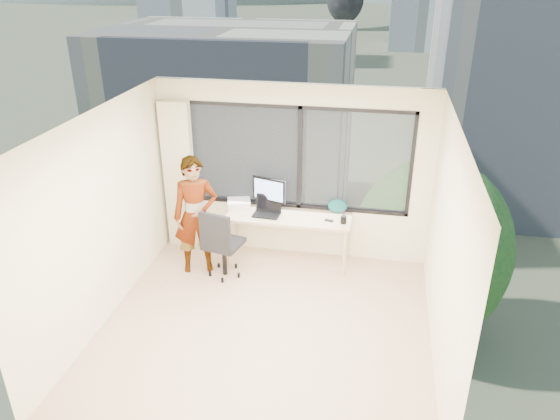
% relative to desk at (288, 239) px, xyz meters
% --- Properties ---
extents(floor, '(4.00, 4.00, 0.01)m').
position_rel_desk_xyz_m(floor, '(0.00, -1.66, -0.38)').
color(floor, tan).
rests_on(floor, ground).
extents(ceiling, '(4.00, 4.00, 0.01)m').
position_rel_desk_xyz_m(ceiling, '(0.00, -1.66, 2.23)').
color(ceiling, white).
rests_on(ceiling, ground).
extents(wall_front, '(4.00, 0.01, 2.60)m').
position_rel_desk_xyz_m(wall_front, '(0.00, -3.66, 0.93)').
color(wall_front, beige).
rests_on(wall_front, ground).
extents(wall_left, '(0.01, 4.00, 2.60)m').
position_rel_desk_xyz_m(wall_left, '(-2.00, -1.66, 0.93)').
color(wall_left, beige).
rests_on(wall_left, ground).
extents(wall_right, '(0.01, 4.00, 2.60)m').
position_rel_desk_xyz_m(wall_right, '(2.00, -1.66, 0.93)').
color(wall_right, beige).
rests_on(wall_right, ground).
extents(window_wall, '(3.30, 0.16, 1.55)m').
position_rel_desk_xyz_m(window_wall, '(0.05, 0.34, 1.15)').
color(window_wall, black).
rests_on(window_wall, ground).
extents(curtain, '(0.45, 0.14, 2.30)m').
position_rel_desk_xyz_m(curtain, '(-1.72, 0.22, 0.77)').
color(curtain, '#F4E3BF').
rests_on(curtain, floor).
extents(desk, '(1.80, 0.60, 0.75)m').
position_rel_desk_xyz_m(desk, '(0.00, 0.00, 0.00)').
color(desk, tan).
rests_on(desk, floor).
extents(chair, '(0.65, 0.65, 1.07)m').
position_rel_desk_xyz_m(chair, '(-0.83, -0.55, 0.16)').
color(chair, black).
rests_on(chair, floor).
extents(person, '(0.73, 0.61, 1.72)m').
position_rel_desk_xyz_m(person, '(-1.24, -0.47, 0.49)').
color(person, '#2D2D33').
rests_on(person, floor).
extents(monitor, '(0.53, 0.25, 0.52)m').
position_rel_desk_xyz_m(monitor, '(-0.31, 0.11, 0.64)').
color(monitor, black).
rests_on(monitor, desk).
extents(game_console, '(0.41, 0.37, 0.08)m').
position_rel_desk_xyz_m(game_console, '(-0.80, 0.22, 0.42)').
color(game_console, white).
rests_on(game_console, desk).
extents(laptop, '(0.40, 0.42, 0.25)m').
position_rel_desk_xyz_m(laptop, '(-0.32, -0.04, 0.50)').
color(laptop, black).
rests_on(laptop, desk).
extents(cellphone, '(0.13, 0.08, 0.01)m').
position_rel_desk_xyz_m(cellphone, '(0.59, -0.05, 0.38)').
color(cellphone, black).
rests_on(cellphone, desk).
extents(pen_cup, '(0.10, 0.10, 0.11)m').
position_rel_desk_xyz_m(pen_cup, '(0.80, -0.09, 0.43)').
color(pen_cup, black).
rests_on(pen_cup, desk).
extents(handbag, '(0.31, 0.21, 0.22)m').
position_rel_desk_xyz_m(handbag, '(0.68, 0.24, 0.48)').
color(handbag, '#0B4043').
rests_on(handbag, desk).
extents(exterior_ground, '(400.00, 400.00, 0.04)m').
position_rel_desk_xyz_m(exterior_ground, '(0.00, 118.34, -14.38)').
color(exterior_ground, '#515B3D').
rests_on(exterior_ground, ground).
extents(near_bldg_a, '(16.00, 12.00, 14.00)m').
position_rel_desk_xyz_m(near_bldg_a, '(-9.00, 28.34, -7.38)').
color(near_bldg_a, beige).
rests_on(near_bldg_a, exterior_ground).
extents(near_bldg_b, '(14.00, 13.00, 16.00)m').
position_rel_desk_xyz_m(near_bldg_b, '(12.00, 36.34, -6.38)').
color(near_bldg_b, silver).
rests_on(near_bldg_b, exterior_ground).
extents(tree_a, '(7.00, 7.00, 8.00)m').
position_rel_desk_xyz_m(tree_a, '(-16.00, 20.34, -10.38)').
color(tree_a, '#1A4F1B').
rests_on(tree_a, exterior_ground).
extents(tree_b, '(7.60, 7.60, 9.00)m').
position_rel_desk_xyz_m(tree_b, '(4.00, 16.34, -9.88)').
color(tree_b, '#1A4F1B').
rests_on(tree_b, exterior_ground).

